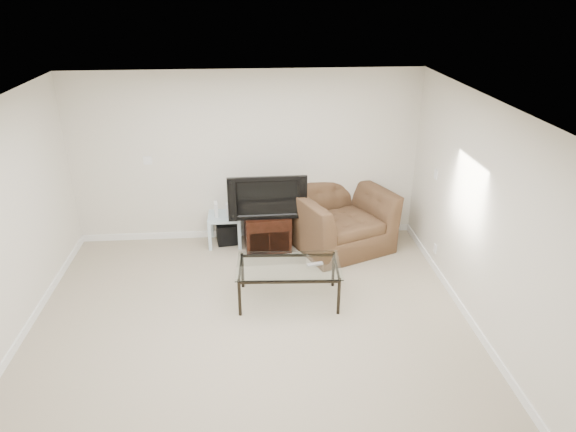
{
  "coord_description": "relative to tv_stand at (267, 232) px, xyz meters",
  "views": [
    {
      "loc": [
        0.04,
        -4.59,
        3.55
      ],
      "look_at": [
        0.5,
        1.2,
        0.9
      ],
      "focal_mm": 32.0,
      "sensor_mm": 36.0,
      "label": 1
    }
  ],
  "objects": [
    {
      "name": "remote",
      "position": [
        0.51,
        -1.37,
        0.23
      ],
      "size": [
        0.2,
        0.09,
        0.02
      ],
      "primitive_type": "cube",
      "rotation": [
        0.0,
        0.0,
        0.21
      ],
      "color": "#B2B2B7",
      "rests_on": "coffee_table"
    },
    {
      "name": "television",
      "position": [
        0.0,
        -0.03,
        0.58
      ],
      "size": [
        1.02,
        0.22,
        0.63
      ],
      "primitive_type": "imported",
      "rotation": [
        0.0,
        0.0,
        0.02
      ],
      "color": "black",
      "rests_on": "tv_stand"
    },
    {
      "name": "plate_right_outlet",
      "position": [
        2.22,
        -0.75,
        0.03
      ],
      "size": [
        0.02,
        0.08,
        0.12
      ],
      "primitive_type": "cube",
      "color": "white",
      "rests_on": "wall_right"
    },
    {
      "name": "recliner",
      "position": [
        1.06,
        0.0,
        0.31
      ],
      "size": [
        1.55,
        1.3,
        1.15
      ],
      "primitive_type": "imported",
      "rotation": [
        0.0,
        0.0,
        0.4
      ],
      "color": "#543721",
      "rests_on": "floor"
    },
    {
      "name": "plate_right_switch",
      "position": [
        2.22,
        -0.45,
        0.98
      ],
      "size": [
        0.02,
        0.09,
        0.13
      ],
      "primitive_type": "cube",
      "color": "white",
      "rests_on": "wall_right"
    },
    {
      "name": "plate_back",
      "position": [
        -1.67,
        0.44,
        0.98
      ],
      "size": [
        0.12,
        0.02,
        0.12
      ],
      "primitive_type": "cube",
      "color": "white",
      "rests_on": "wall_back"
    },
    {
      "name": "subwoofer",
      "position": [
        -0.59,
        0.25,
        -0.11
      ],
      "size": [
        0.35,
        0.35,
        0.31
      ],
      "primitive_type": "cube",
      "rotation": [
        0.0,
        0.0,
        0.14
      ],
      "color": "black",
      "rests_on": "floor"
    },
    {
      "name": "floor",
      "position": [
        -0.27,
        -2.05,
        -0.27
      ],
      "size": [
        5.0,
        5.0,
        0.0
      ],
      "primitive_type": "plane",
      "color": "tan",
      "rests_on": "ground"
    },
    {
      "name": "game_console",
      "position": [
        -0.73,
        0.21,
        0.29
      ],
      "size": [
        0.07,
        0.16,
        0.21
      ],
      "primitive_type": "cube",
      "rotation": [
        0.0,
        0.0,
        0.12
      ],
      "color": "white",
      "rests_on": "side_table"
    },
    {
      "name": "dvd_player",
      "position": [
        0.0,
        -0.04,
        0.18
      ],
      "size": [
        0.4,
        0.3,
        0.05
      ],
      "primitive_type": "cube",
      "rotation": [
        0.0,
        0.0,
        0.09
      ],
      "color": "black",
      "rests_on": "tv_stand"
    },
    {
      "name": "wall_back",
      "position": [
        -0.27,
        0.45,
        0.98
      ],
      "size": [
        5.0,
        0.02,
        2.5
      ],
      "primitive_type": "cube",
      "color": "silver",
      "rests_on": "ground"
    },
    {
      "name": "side_table",
      "position": [
        -0.62,
        0.23,
        -0.04
      ],
      "size": [
        0.47,
        0.47,
        0.45
      ],
      "primitive_type": null,
      "rotation": [
        0.0,
        0.0,
        0.0
      ],
      "color": "#ABC0CE",
      "rests_on": "floor"
    },
    {
      "name": "tv_stand",
      "position": [
        0.0,
        0.0,
        0.0
      ],
      "size": [
        0.68,
        0.5,
        0.53
      ],
      "primitive_type": null,
      "rotation": [
        0.0,
        0.0,
        0.09
      ],
      "color": "black",
      "rests_on": "floor"
    },
    {
      "name": "wall_right",
      "position": [
        2.23,
        -2.05,
        0.98
      ],
      "size": [
        0.02,
        5.0,
        2.5
      ],
      "primitive_type": "cube",
      "color": "silver",
      "rests_on": "ground"
    },
    {
      "name": "coffee_table",
      "position": [
        0.2,
        -1.35,
        -0.03
      ],
      "size": [
        1.27,
        0.76,
        0.48
      ],
      "primitive_type": null,
      "rotation": [
        0.0,
        0.0,
        -0.05
      ],
      "color": "black",
      "rests_on": "floor"
    },
    {
      "name": "ceiling",
      "position": [
        -0.27,
        -2.05,
        2.23
      ],
      "size": [
        5.0,
        5.0,
        0.0
      ],
      "primitive_type": "plane",
      "color": "white",
      "rests_on": "ground"
    },
    {
      "name": "game_case",
      "position": [
        -0.56,
        0.21,
        0.28
      ],
      "size": [
        0.05,
        0.13,
        0.18
      ],
      "primitive_type": "cube",
      "rotation": [
        0.0,
        0.0,
        0.04
      ],
      "color": "silver",
      "rests_on": "side_table"
    }
  ]
}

